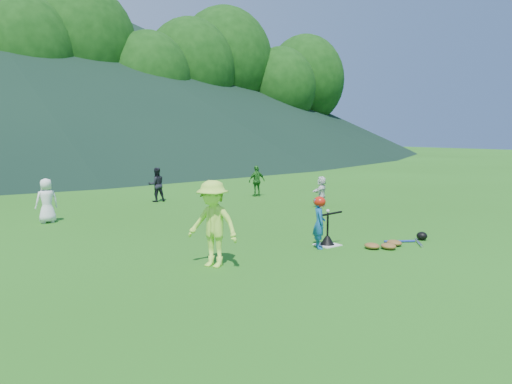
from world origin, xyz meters
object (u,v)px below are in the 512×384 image
(fielder_a, at_px, (47,201))
(fielder_c, at_px, (257,181))
(equipment_pile, at_px, (395,243))
(batter_child, at_px, (319,223))
(fielder_d, at_px, (321,191))
(batting_tee, at_px, (327,239))
(fielder_b, at_px, (156,185))
(home_plate, at_px, (327,245))
(adult_coach, at_px, (213,224))

(fielder_a, relative_size, fielder_c, 1.03)
(fielder_a, relative_size, equipment_pile, 0.66)
(batter_child, relative_size, fielder_c, 0.92)
(batter_child, xyz_separation_m, fielder_c, (4.04, 7.39, 0.05))
(fielder_d, height_order, batting_tee, fielder_d)
(fielder_b, height_order, batting_tee, fielder_b)
(fielder_d, bearing_deg, home_plate, 21.76)
(equipment_pile, bearing_deg, batter_child, 149.99)
(adult_coach, distance_m, fielder_a, 6.43)
(adult_coach, relative_size, batting_tee, 2.28)
(equipment_pile, bearing_deg, fielder_b, 96.15)
(adult_coach, bearing_deg, fielder_a, 166.30)
(fielder_a, height_order, batting_tee, fielder_a)
(home_plate, xyz_separation_m, fielder_b, (0.11, 8.28, 0.58))
(home_plate, relative_size, batter_child, 0.43)
(fielder_a, distance_m, fielder_b, 4.53)
(fielder_b, xyz_separation_m, fielder_c, (3.60, -0.97, -0.01))
(home_plate, distance_m, fielder_a, 7.54)
(home_plate, distance_m, fielder_c, 8.22)
(adult_coach, distance_m, batting_tee, 2.90)
(batter_child, height_order, fielder_b, fielder_b)
(home_plate, relative_size, fielder_a, 0.38)
(home_plate, distance_m, batter_child, 0.62)
(home_plate, xyz_separation_m, equipment_pile, (1.10, -0.90, 0.06))
(equipment_pile, bearing_deg, adult_coach, 166.31)
(fielder_c, bearing_deg, batter_child, 67.29)
(fielder_c, distance_m, equipment_pile, 8.64)
(adult_coach, height_order, batting_tee, adult_coach)
(home_plate, relative_size, fielder_b, 0.38)
(home_plate, bearing_deg, batter_child, -166.40)
(fielder_d, distance_m, batting_tee, 5.52)
(fielder_b, bearing_deg, fielder_a, 33.77)
(home_plate, xyz_separation_m, batter_child, (-0.33, -0.08, 0.52))
(adult_coach, distance_m, fielder_d, 7.71)
(home_plate, xyz_separation_m, batting_tee, (0.00, 0.00, 0.12))
(fielder_a, xyz_separation_m, fielder_b, (4.11, 1.92, -0.00))
(batter_child, distance_m, batting_tee, 0.52)
(batter_child, height_order, adult_coach, adult_coach)
(fielder_a, height_order, fielder_d, fielder_a)
(batter_child, bearing_deg, fielder_a, 62.76)
(home_plate, xyz_separation_m, fielder_a, (-4.00, 6.37, 0.58))
(adult_coach, xyz_separation_m, batting_tee, (2.83, -0.05, -0.65))
(home_plate, xyz_separation_m, fielder_c, (3.71, 7.31, 0.57))
(batter_child, distance_m, fielder_a, 7.42)
(fielder_a, xyz_separation_m, batting_tee, (4.00, -6.37, -0.46))
(fielder_c, height_order, fielder_d, fielder_c)
(home_plate, height_order, adult_coach, adult_coach)
(batter_child, bearing_deg, fielder_b, 30.14)
(fielder_d, relative_size, batting_tee, 1.45)
(batter_child, relative_size, equipment_pile, 0.59)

